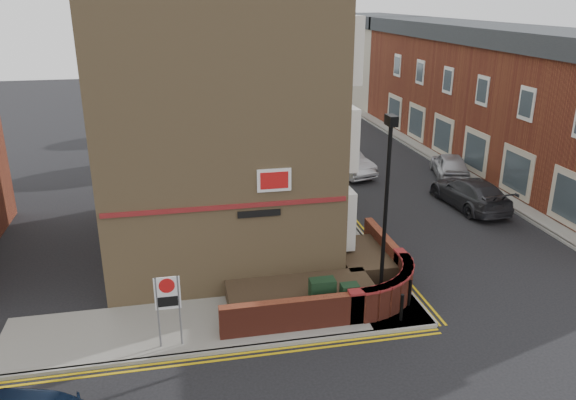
# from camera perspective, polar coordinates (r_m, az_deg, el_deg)

# --- Properties ---
(ground) EXTENTS (120.00, 120.00, 0.00)m
(ground) POSITION_cam_1_polar(r_m,az_deg,el_deg) (17.32, 5.57, -13.79)
(ground) COLOR black
(ground) RESTS_ON ground
(pavement_corner) EXTENTS (13.00, 3.00, 0.12)m
(pavement_corner) POSITION_cam_1_polar(r_m,az_deg,el_deg) (17.97, -6.87, -12.25)
(pavement_corner) COLOR gray
(pavement_corner) RESTS_ON ground
(pavement_main) EXTENTS (2.00, 32.00, 0.12)m
(pavement_main) POSITION_cam_1_polar(r_m,az_deg,el_deg) (31.86, 0.61, 2.58)
(pavement_main) COLOR gray
(pavement_main) RESTS_ON ground
(pavement_far) EXTENTS (4.00, 40.00, 0.12)m
(pavement_far) POSITION_cam_1_polar(r_m,az_deg,el_deg) (33.31, 20.61, 2.05)
(pavement_far) COLOR gray
(pavement_far) RESTS_ON ground
(kerb_side) EXTENTS (13.00, 0.15, 0.12)m
(kerb_side) POSITION_cam_1_polar(r_m,az_deg,el_deg) (16.72, -6.38, -14.96)
(kerb_side) COLOR gray
(kerb_side) RESTS_ON ground
(kerb_main_near) EXTENTS (0.15, 32.00, 0.12)m
(kerb_main_near) POSITION_cam_1_polar(r_m,az_deg,el_deg) (32.08, 2.36, 2.68)
(kerb_main_near) COLOR gray
(kerb_main_near) RESTS_ON ground
(kerb_main_far) EXTENTS (0.15, 40.00, 0.12)m
(kerb_main_far) POSITION_cam_1_polar(r_m,az_deg,el_deg) (32.31, 17.59, 1.87)
(kerb_main_far) COLOR gray
(kerb_main_far) RESTS_ON ground
(yellow_lines_side) EXTENTS (13.00, 0.28, 0.01)m
(yellow_lines_side) POSITION_cam_1_polar(r_m,az_deg,el_deg) (16.55, -6.28, -15.60)
(yellow_lines_side) COLOR gold
(yellow_lines_side) RESTS_ON ground
(yellow_lines_main) EXTENTS (0.28, 32.00, 0.01)m
(yellow_lines_main) POSITION_cam_1_polar(r_m,az_deg,el_deg) (32.15, 2.79, 2.62)
(yellow_lines_main) COLOR gold
(yellow_lines_main) RESTS_ON ground
(corner_building) EXTENTS (8.95, 10.40, 13.60)m
(corner_building) POSITION_cam_1_polar(r_m,az_deg,el_deg) (22.01, -7.39, 11.01)
(corner_building) COLOR #987951
(corner_building) RESTS_ON ground
(garden_wall) EXTENTS (6.80, 6.00, 1.20)m
(garden_wall) POSITION_cam_1_polar(r_m,az_deg,el_deg) (19.36, 3.38, -9.79)
(garden_wall) COLOR maroon
(garden_wall) RESTS_ON ground
(lamppost) EXTENTS (0.25, 0.50, 6.30)m
(lamppost) POSITION_cam_1_polar(r_m,az_deg,el_deg) (17.27, 9.86, -1.57)
(lamppost) COLOR black
(lamppost) RESTS_ON pavement_corner
(utility_cabinet_large) EXTENTS (0.80, 0.45, 1.20)m
(utility_cabinet_large) POSITION_cam_1_polar(r_m,az_deg,el_deg) (17.93, 3.48, -9.76)
(utility_cabinet_large) COLOR #16321B
(utility_cabinet_large) RESTS_ON pavement_corner
(utility_cabinet_small) EXTENTS (0.55, 0.40, 1.10)m
(utility_cabinet_small) POSITION_cam_1_polar(r_m,az_deg,el_deg) (17.91, 6.24, -10.06)
(utility_cabinet_small) COLOR #16321B
(utility_cabinet_small) RESTS_ON pavement_corner
(bollard_near) EXTENTS (0.11, 0.11, 0.90)m
(bollard_near) POSITION_cam_1_polar(r_m,az_deg,el_deg) (17.96, 11.47, -10.65)
(bollard_near) COLOR black
(bollard_near) RESTS_ON pavement_corner
(bollard_far) EXTENTS (0.11, 0.11, 0.90)m
(bollard_far) POSITION_cam_1_polar(r_m,az_deg,el_deg) (18.81, 12.23, -9.21)
(bollard_far) COLOR black
(bollard_far) RESTS_ON pavement_corner
(zone_sign) EXTENTS (0.72, 0.07, 2.20)m
(zone_sign) POSITION_cam_1_polar(r_m,az_deg,el_deg) (16.28, -12.11, -9.78)
(zone_sign) COLOR slate
(zone_sign) RESTS_ON pavement_corner
(far_terrace) EXTENTS (5.40, 30.40, 8.00)m
(far_terrace) POSITION_cam_1_polar(r_m,az_deg,el_deg) (36.52, 20.13, 10.06)
(far_terrace) COLOR maroon
(far_terrace) RESTS_ON ground
(far_terrace_cream) EXTENTS (5.40, 12.40, 8.00)m
(far_terrace_cream) POSITION_cam_1_polar(r_m,az_deg,el_deg) (55.35, 8.68, 14.04)
(far_terrace_cream) COLOR #B8AD98
(far_terrace_cream) RESTS_ON ground
(tree_near) EXTENTS (3.64, 3.65, 6.70)m
(tree_near) POSITION_cam_1_polar(r_m,az_deg,el_deg) (28.90, 1.48, 10.24)
(tree_near) COLOR #382B1E
(tree_near) RESTS_ON pavement_main
(tree_mid) EXTENTS (4.03, 4.03, 7.42)m
(tree_mid) POSITION_cam_1_polar(r_m,az_deg,el_deg) (36.59, -1.43, 13.09)
(tree_mid) COLOR #382B1E
(tree_mid) RESTS_ON pavement_main
(tree_far) EXTENTS (3.81, 3.81, 7.00)m
(tree_far) POSITION_cam_1_polar(r_m,az_deg,el_deg) (44.46, -3.34, 13.93)
(tree_far) COLOR #382B1E
(tree_far) RESTS_ON pavement_main
(traffic_light_assembly) EXTENTS (0.20, 0.16, 4.20)m
(traffic_light_assembly) POSITION_cam_1_polar(r_m,az_deg,el_deg) (39.89, -1.61, 10.16)
(traffic_light_assembly) COLOR black
(traffic_light_assembly) RESTS_ON pavement_main
(silver_car_near) EXTENTS (2.95, 4.96, 1.54)m
(silver_car_near) POSITION_cam_1_polar(r_m,az_deg,el_deg) (32.28, 5.58, 4.03)
(silver_car_near) COLOR #A5A6AC
(silver_car_near) RESTS_ON ground
(red_car_main) EXTENTS (3.56, 5.59, 1.44)m
(red_car_main) POSITION_cam_1_polar(r_m,az_deg,el_deg) (35.68, 4.13, 5.54)
(red_car_main) COLOR #963710
(red_car_main) RESTS_ON ground
(grey_car_far) EXTENTS (2.34, 5.08, 1.44)m
(grey_car_far) POSITION_cam_1_polar(r_m,az_deg,el_deg) (28.33, 17.98, 0.72)
(grey_car_far) COLOR #2B2B30
(grey_car_far) RESTS_ON ground
(silver_car_far) EXTENTS (2.77, 4.45, 1.41)m
(silver_car_far) POSITION_cam_1_polar(r_m,az_deg,el_deg) (32.73, 16.11, 3.43)
(silver_car_far) COLOR #AAACB2
(silver_car_far) RESTS_ON ground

